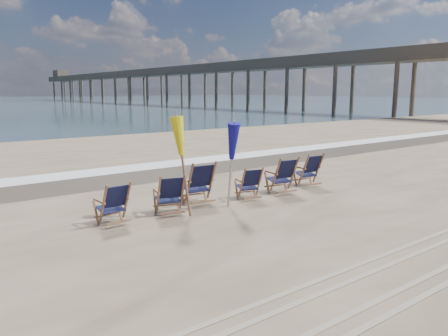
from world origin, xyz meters
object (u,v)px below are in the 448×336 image
object	(u,v)px
beach_chair_3	(260,183)
beach_chair_1	(182,194)
beach_chair_5	(319,169)
umbrella_blue	(231,144)
fishing_pier	(159,82)
beach_chair_0	(127,202)
beach_chair_4	(293,174)
umbrella_yellow	(184,141)
beach_chair_2	(212,182)

from	to	relation	value
beach_chair_3	beach_chair_1	bearing A→B (deg)	15.03
beach_chair_5	umbrella_blue	world-z (taller)	umbrella_blue
umbrella_blue	beach_chair_5	bearing A→B (deg)	6.31
umbrella_blue	fishing_pier	world-z (taller)	fishing_pier
beach_chair_1	fishing_pier	world-z (taller)	fishing_pier
beach_chair_0	beach_chair_5	distance (m)	6.08
beach_chair_0	umbrella_blue	size ratio (longest dim) A/B	0.46
beach_chair_0	beach_chair_4	bearing A→B (deg)	174.58
beach_chair_0	beach_chair_1	world-z (taller)	beach_chair_1
beach_chair_0	beach_chair_5	size ratio (longest dim) A/B	0.93
beach_chair_4	beach_chair_5	size ratio (longest dim) A/B	1.03
umbrella_blue	umbrella_yellow	bearing A→B (deg)	174.88
umbrella_yellow	beach_chair_1	bearing A→B (deg)	82.88
beach_chair_2	umbrella_blue	xyz separation A→B (m)	(0.11, -0.62, 0.98)
beach_chair_1	beach_chair_3	xyz separation A→B (m)	(2.33, 0.01, -0.04)
beach_chair_2	beach_chair_4	xyz separation A→B (m)	(2.42, -0.44, -0.03)
beach_chair_0	beach_chair_2	size ratio (longest dim) A/B	0.85
beach_chair_0	fishing_pier	xyz separation A→B (m)	(40.60, 71.86, 4.18)
umbrella_yellow	fishing_pier	distance (m)	82.20
beach_chair_4	beach_chair_5	bearing A→B (deg)	-161.12
beach_chair_0	beach_chair_5	xyz separation A→B (m)	(6.08, 0.03, 0.04)
beach_chair_4	beach_chair_2	bearing A→B (deg)	-0.87
beach_chair_5	fishing_pier	distance (m)	79.80
beach_chair_3	umbrella_blue	bearing A→B (deg)	26.17
beach_chair_5	beach_chair_0	bearing A→B (deg)	7.15
beach_chair_3	beach_chair_5	bearing A→B (deg)	-161.15
beach_chair_5	umbrella_blue	size ratio (longest dim) A/B	0.49
beach_chair_1	fishing_pier	distance (m)	82.15
beach_chair_2	beach_chair_3	xyz separation A→B (m)	(1.23, -0.39, -0.11)
beach_chair_5	umbrella_yellow	distance (m)	4.97
beach_chair_5	fishing_pier	xyz separation A→B (m)	(34.52, 71.82, 4.15)
beach_chair_0	beach_chair_1	size ratio (longest dim) A/B	0.97
beach_chair_3	umbrella_yellow	size ratio (longest dim) A/B	0.40
beach_chair_4	umbrella_blue	distance (m)	2.53
beach_chair_5	umbrella_yellow	bearing A→B (deg)	10.24
beach_chair_0	umbrella_yellow	distance (m)	1.77
beach_chair_1	beach_chair_4	xyz separation A→B (m)	(3.53, -0.04, 0.04)
beach_chair_2	fishing_pier	distance (m)	81.27
beach_chair_0	beach_chair_3	distance (m)	3.61
beach_chair_0	beach_chair_5	bearing A→B (deg)	177.06
beach_chair_3	beach_chair_0	bearing A→B (deg)	12.66
beach_chair_4	fishing_pier	world-z (taller)	fishing_pier
beach_chair_1	umbrella_yellow	distance (m)	1.20
umbrella_yellow	umbrella_blue	size ratio (longest dim) A/B	1.08
beach_chair_0	fishing_pier	world-z (taller)	fishing_pier
umbrella_yellow	fishing_pier	xyz separation A→B (m)	(39.34, 72.11, 2.97)
umbrella_blue	beach_chair_1	bearing A→B (deg)	169.82
beach_chair_2	umbrella_yellow	distance (m)	1.67
beach_chair_2	umbrella_blue	size ratio (longest dim) A/B	0.54
beach_chair_2	beach_chair_3	world-z (taller)	beach_chair_2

